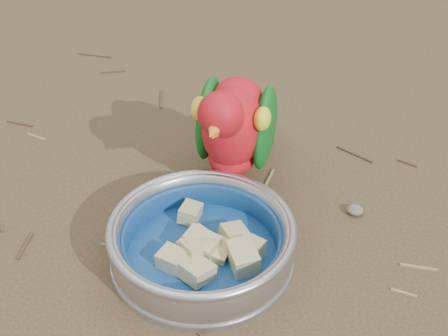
% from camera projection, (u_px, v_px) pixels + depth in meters
% --- Properties ---
extents(ground, '(60.00, 60.00, 0.00)m').
position_uv_depth(ground, '(215.00, 270.00, 0.86)').
color(ground, '#4E3A26').
extents(food_bowl, '(0.23, 0.23, 0.02)m').
position_uv_depth(food_bowl, '(202.00, 257.00, 0.87)').
color(food_bowl, '#B2B2BA').
rests_on(food_bowl, ground).
extents(bowl_wall, '(0.23, 0.23, 0.04)m').
position_uv_depth(bowl_wall, '(202.00, 240.00, 0.85)').
color(bowl_wall, '#B2B2BA').
rests_on(bowl_wall, food_bowl).
extents(fruit_wedges, '(0.14, 0.14, 0.03)m').
position_uv_depth(fruit_wedges, '(202.00, 244.00, 0.86)').
color(fruit_wedges, tan).
rests_on(fruit_wedges, food_bowl).
extents(lory_parrot, '(0.13, 0.24, 0.19)m').
position_uv_depth(lory_parrot, '(233.00, 136.00, 0.94)').
color(lory_parrot, red).
rests_on(lory_parrot, ground).
extents(ground_debris, '(0.90, 0.80, 0.01)m').
position_uv_depth(ground_debris, '(210.00, 231.00, 0.92)').
color(ground_debris, '#947D50').
rests_on(ground_debris, ground).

